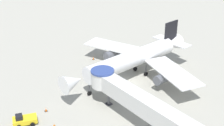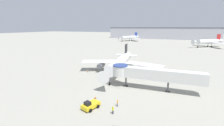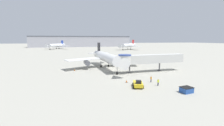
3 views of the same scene
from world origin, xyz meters
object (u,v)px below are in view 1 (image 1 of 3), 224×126
(main_airplane, at_px, (134,59))
(jet_bridge, at_px, (134,98))
(pushback_tug_yellow, at_px, (24,120))
(traffic_cone_port_wing, at_px, (93,58))
(traffic_cone_near_nose, at_px, (46,109))

(main_airplane, distance_m, jet_bridge, 15.63)
(main_airplane, bearing_deg, pushback_tug_yellow, -89.86)
(traffic_cone_port_wing, bearing_deg, main_airplane, 10.76)
(main_airplane, height_order, pushback_tug_yellow, main_airplane)
(main_airplane, distance_m, pushback_tug_yellow, 24.76)
(traffic_cone_port_wing, bearing_deg, traffic_cone_near_nose, -54.84)
(pushback_tug_yellow, bearing_deg, traffic_cone_near_nose, 124.12)
(pushback_tug_yellow, xyz_separation_m, traffic_cone_port_wing, (-13.85, 22.23, -0.41))
(main_airplane, bearing_deg, traffic_cone_near_nose, -92.24)
(pushback_tug_yellow, bearing_deg, traffic_cone_port_wing, 140.27)
(jet_bridge, relative_size, pushback_tug_yellow, 5.57)
(traffic_cone_near_nose, relative_size, traffic_cone_port_wing, 1.01)
(traffic_cone_near_nose, bearing_deg, main_airplane, 92.51)
(jet_bridge, height_order, traffic_cone_near_nose, jet_bridge)
(main_airplane, relative_size, traffic_cone_port_wing, 40.18)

